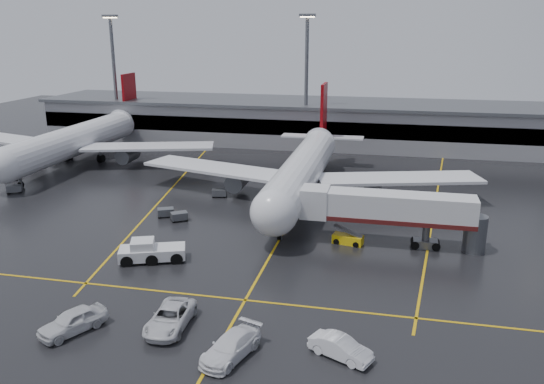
# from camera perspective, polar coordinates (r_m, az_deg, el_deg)

# --- Properties ---
(ground) EXTENTS (220.00, 220.00, 0.00)m
(ground) POSITION_cam_1_polar(r_m,az_deg,el_deg) (69.49, 1.97, -2.80)
(ground) COLOR black
(ground) RESTS_ON ground
(apron_line_centre) EXTENTS (0.25, 90.00, 0.02)m
(apron_line_centre) POSITION_cam_1_polar(r_m,az_deg,el_deg) (69.48, 1.97, -2.79)
(apron_line_centre) COLOR gold
(apron_line_centre) RESTS_ON ground
(apron_line_stop) EXTENTS (60.00, 0.25, 0.02)m
(apron_line_stop) POSITION_cam_1_polar(r_m,az_deg,el_deg) (49.76, -2.78, -11.05)
(apron_line_stop) COLOR gold
(apron_line_stop) RESTS_ON ground
(apron_line_left) EXTENTS (9.99, 69.35, 0.02)m
(apron_line_left) POSITION_cam_1_polar(r_m,az_deg,el_deg) (84.20, -10.25, 0.44)
(apron_line_left) COLOR gold
(apron_line_left) RESTS_ON ground
(apron_line_right) EXTENTS (7.57, 69.64, 0.02)m
(apron_line_right) POSITION_cam_1_polar(r_m,az_deg,el_deg) (78.20, 16.43, -1.25)
(apron_line_right) COLOR gold
(apron_line_right) RESTS_ON ground
(terminal) EXTENTS (122.00, 19.00, 8.60)m
(terminal) POSITION_cam_1_polar(r_m,az_deg,el_deg) (114.56, 6.43, 7.09)
(terminal) COLOR gray
(terminal) RESTS_ON ground
(light_mast_left) EXTENTS (3.00, 1.20, 25.45)m
(light_mast_left) POSITION_cam_1_polar(r_m,az_deg,el_deg) (120.98, -15.93, 11.92)
(light_mast_left) COLOR #595B60
(light_mast_left) RESTS_ON ground
(light_mast_mid) EXTENTS (3.00, 1.20, 25.45)m
(light_mast_mid) POSITION_cam_1_polar(r_m,az_deg,el_deg) (108.12, 3.56, 12.02)
(light_mast_mid) COLOR #595B60
(light_mast_mid) RESTS_ON ground
(main_airliner) EXTENTS (48.80, 45.60, 14.10)m
(main_airliner) POSITION_cam_1_polar(r_m,az_deg,el_deg) (77.43, 3.32, 2.48)
(main_airliner) COLOR silver
(main_airliner) RESTS_ON ground
(second_airliner) EXTENTS (48.80, 45.60, 14.10)m
(second_airliner) POSITION_cam_1_polar(r_m,az_deg,el_deg) (103.32, -19.26, 5.16)
(second_airliner) COLOR silver
(second_airliner) RESTS_ON ground
(jet_bridge) EXTENTS (19.90, 3.40, 6.05)m
(jet_bridge) POSITION_cam_1_polar(r_m,az_deg,el_deg) (61.52, 11.90, -1.90)
(jet_bridge) COLOR silver
(jet_bridge) RESTS_ON ground
(pushback_tractor) EXTENTS (7.16, 4.82, 2.37)m
(pushback_tractor) POSITION_cam_1_polar(r_m,az_deg,el_deg) (58.49, -12.40, -6.05)
(pushback_tractor) COLOR silver
(pushback_tractor) RESTS_ON ground
(belt_loader) EXTENTS (3.53, 2.11, 2.10)m
(belt_loader) POSITION_cam_1_polar(r_m,az_deg,el_deg) (62.19, 7.81, -4.83)
(belt_loader) COLOR yellow
(belt_loader) RESTS_ON ground
(service_van_a) EXTENTS (3.05, 6.24, 1.71)m
(service_van_a) POSITION_cam_1_polar(r_m,az_deg,el_deg) (46.00, -10.44, -12.60)
(service_van_a) COLOR silver
(service_van_a) RESTS_ON ground
(service_van_b) EXTENTS (4.03, 6.24, 1.68)m
(service_van_b) POSITION_cam_1_polar(r_m,az_deg,el_deg) (41.84, -4.26, -15.58)
(service_van_b) COLOR white
(service_van_b) RESTS_ON ground
(service_van_c) EXTENTS (5.03, 3.54, 1.57)m
(service_van_c) POSITION_cam_1_polar(r_m,az_deg,el_deg) (42.01, 7.06, -15.60)
(service_van_c) COLOR white
(service_van_c) RESTS_ON ground
(service_van_d) EXTENTS (4.55, 5.82, 1.85)m
(service_van_d) POSITION_cam_1_polar(r_m,az_deg,el_deg) (47.35, -19.83, -12.38)
(service_van_d) COLOR silver
(service_van_d) RESTS_ON ground
(baggage_cart_a) EXTENTS (2.39, 2.19, 1.12)m
(baggage_cart_a) POSITION_cam_1_polar(r_m,az_deg,el_deg) (69.59, -9.53, -2.46)
(baggage_cart_a) COLOR #595B60
(baggage_cart_a) RESTS_ON ground
(baggage_cart_b) EXTENTS (2.37, 2.04, 1.12)m
(baggage_cart_b) POSITION_cam_1_polar(r_m,az_deg,el_deg) (71.38, -10.89, -2.04)
(baggage_cart_b) COLOR #595B60
(baggage_cart_b) RESTS_ON ground
(baggage_cart_c) EXTENTS (2.23, 1.70, 1.12)m
(baggage_cart_c) POSITION_cam_1_polar(r_m,az_deg,el_deg) (78.65, -5.43, -0.05)
(baggage_cart_c) COLOR #595B60
(baggage_cart_c) RESTS_ON ground
(baggage_cart_d) EXTENTS (2.23, 1.68, 1.12)m
(baggage_cart_d) POSITION_cam_1_polar(r_m,az_deg,el_deg) (96.12, -25.19, 1.50)
(baggage_cart_d) COLOR #595B60
(baggage_cart_d) RESTS_ON ground
(baggage_cart_e) EXTENTS (2.38, 2.12, 1.12)m
(baggage_cart_e) POSITION_cam_1_polar(r_m,az_deg,el_deg) (88.56, -24.99, 0.33)
(baggage_cart_e) COLOR #595B60
(baggage_cart_e) RESTS_ON ground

